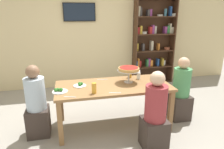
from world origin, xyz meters
The scene contains 17 objects.
ground_plane centered at (0.00, 0.00, 0.00)m, with size 12.00×12.00×0.00m, color gray.
rear_partition centered at (0.00, 2.20, 1.40)m, with size 8.00×0.12×2.80m, color beige.
dining_table centered at (0.00, 0.00, 0.65)m, with size 1.86×0.85×0.74m.
bookshelf centered at (1.57, 2.01, 1.14)m, with size 1.14×0.30×2.21m.
television centered at (-0.35, 2.11, 1.89)m, with size 0.77×0.05×0.43m.
diner_head_east centered at (1.24, -0.03, 0.49)m, with size 0.34×0.34×1.15m.
diner_near_right centered at (0.43, -0.71, 0.49)m, with size 0.34×0.34×1.15m.
diner_head_west centered at (-1.22, -0.01, 0.49)m, with size 0.34×0.34×1.15m.
deep_dish_pizza_stand centered at (0.28, 0.08, 0.96)m, with size 0.38×0.38×0.26m.
salad_plate_near_diner centered at (-0.54, 0.07, 0.76)m, with size 0.21×0.21×0.07m.
salad_plate_far_diner centered at (-0.85, -0.12, 0.76)m, with size 0.23×0.23×0.07m.
beer_glass_amber_tall centered at (-0.36, -0.28, 0.82)m, with size 0.07×0.07×0.16m, color gold.
beer_glass_amber_short centered at (0.39, 0.33, 0.81)m, with size 0.07×0.07×0.14m, color gold.
water_glass_clear_near centered at (0.51, 0.21, 0.80)m, with size 0.06×0.06×0.12m, color white.
cutlery_fork_near centered at (-0.71, -0.34, 0.74)m, with size 0.18×0.02×0.01m, color silver.
cutlery_knife_near centered at (-0.13, 0.31, 0.74)m, with size 0.18×0.02×0.01m, color silver.
cutlery_fork_far centered at (-0.05, -0.34, 0.74)m, with size 0.18×0.02×0.01m, color silver.
Camera 1 is at (-0.71, -3.02, 1.88)m, focal length 32.27 mm.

